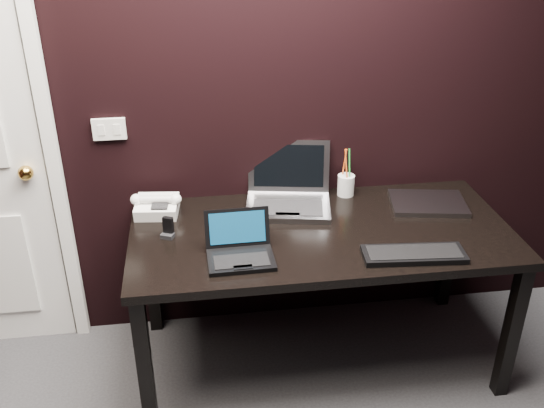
{
  "coord_description": "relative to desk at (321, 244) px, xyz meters",
  "views": [
    {
      "loc": [
        -0.25,
        -0.9,
        2.09
      ],
      "look_at": [
        0.07,
        1.35,
        0.91
      ],
      "focal_mm": 40.0,
      "sensor_mm": 36.0,
      "label": 1
    }
  ],
  "objects": [
    {
      "name": "wall_back",
      "position": [
        -0.3,
        0.4,
        0.64
      ],
      "size": [
        4.0,
        0.0,
        4.0
      ],
      "primitive_type": "plane",
      "rotation": [
        1.57,
        0.0,
        0.0
      ],
      "color": "black",
      "rests_on": "ground"
    },
    {
      "name": "closed_laptop",
      "position": [
        0.56,
        0.16,
        0.09
      ],
      "size": [
        0.39,
        0.31,
        0.02
      ],
      "color": "gray",
      "rests_on": "desk"
    },
    {
      "name": "wall_switch",
      "position": [
        -0.92,
        0.39,
        0.46
      ],
      "size": [
        0.15,
        0.02,
        0.1
      ],
      "color": "silver",
      "rests_on": "wall_back"
    },
    {
      "name": "silver_laptop",
      "position": [
        -0.11,
        0.25,
        0.13
      ],
      "size": [
        0.45,
        0.42,
        0.27
      ],
      "color": "gray",
      "rests_on": "desk"
    },
    {
      "name": "netbook",
      "position": [
        -0.38,
        -0.18,
        0.11
      ],
      "size": [
        0.28,
        0.25,
        0.17
      ],
      "color": "black",
      "rests_on": "desk"
    },
    {
      "name": "desk_phone",
      "position": [
        -0.73,
        0.25,
        0.12
      ],
      "size": [
        0.24,
        0.2,
        0.12
      ],
      "color": "white",
      "rests_on": "desk"
    },
    {
      "name": "mobile_phone",
      "position": [
        -0.68,
        0.03,
        0.11
      ],
      "size": [
        0.07,
        0.06,
        0.09
      ],
      "color": "black",
      "rests_on": "desk"
    },
    {
      "name": "ext_keyboard",
      "position": [
        0.33,
        -0.28,
        0.09
      ],
      "size": [
        0.43,
        0.18,
        0.03
      ],
      "color": "black",
      "rests_on": "desk"
    },
    {
      "name": "desk",
      "position": [
        0.0,
        0.0,
        0.0
      ],
      "size": [
        1.7,
        0.8,
        0.74
      ],
      "color": "black",
      "rests_on": "ground"
    },
    {
      "name": "pen_cup",
      "position": [
        0.19,
        0.32,
        0.13
      ],
      "size": [
        0.09,
        0.09,
        0.25
      ],
      "color": "silver",
      "rests_on": "desk"
    }
  ]
}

